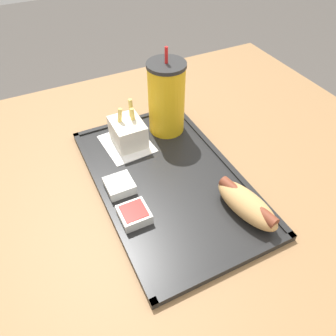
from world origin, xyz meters
name	(u,v)px	position (x,y,z in m)	size (l,w,h in m)	color
ground_plane	(176,323)	(0.00, 0.00, 0.00)	(8.00, 8.00, 0.00)	#4C4742
dining_table	(178,272)	(0.00, 0.00, 0.39)	(1.00, 1.10, 0.77)	olive
food_tray	(168,180)	(-0.01, -0.03, 0.78)	(0.46, 0.28, 0.01)	black
paper_napkin	(127,144)	(-0.15, -0.06, 0.79)	(0.13, 0.11, 0.00)	white
soda_cup	(166,98)	(-0.17, 0.05, 0.87)	(0.09, 0.09, 0.21)	gold
hot_dog_far	(247,204)	(0.13, 0.06, 0.81)	(0.15, 0.08, 0.05)	tan
fries_carton	(128,132)	(-0.16, -0.06, 0.81)	(0.08, 0.07, 0.10)	silver
sauce_cup_mayo	(120,185)	(-0.03, -0.13, 0.80)	(0.05, 0.05, 0.02)	silver
sauce_cup_ketchup	(134,214)	(0.05, -0.13, 0.80)	(0.05, 0.05, 0.02)	silver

